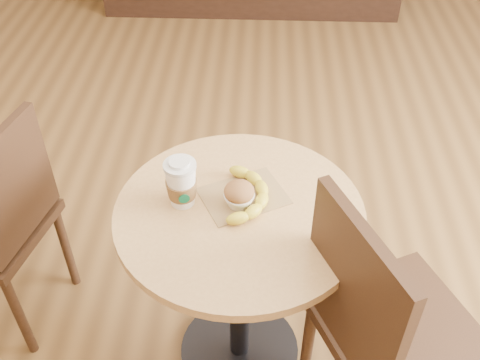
{
  "coord_description": "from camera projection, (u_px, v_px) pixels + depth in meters",
  "views": [
    {
      "loc": [
        0.1,
        -1.09,
        1.89
      ],
      "look_at": [
        0.04,
        0.11,
        0.83
      ],
      "focal_mm": 42.0,
      "sensor_mm": 36.0,
      "label": 1
    }
  ],
  "objects": [
    {
      "name": "coffee_cup",
      "position": [
        181.0,
        184.0,
        1.61
      ],
      "size": [
        0.09,
        0.1,
        0.16
      ],
      "rotation": [
        0.0,
        0.0,
        0.28
      ],
      "color": "white",
      "rests_on": "cafe_table"
    },
    {
      "name": "cafe_table",
      "position": [
        239.0,
        256.0,
        1.76
      ],
      "size": [
        0.73,
        0.73,
        0.75
      ],
      "color": "black",
      "rests_on": "ground"
    },
    {
      "name": "muffin",
      "position": [
        239.0,
        195.0,
        1.61
      ],
      "size": [
        0.09,
        0.09,
        0.08
      ],
      "color": "white",
      "rests_on": "kraft_bag"
    },
    {
      "name": "banana",
      "position": [
        250.0,
        194.0,
        1.65
      ],
      "size": [
        0.16,
        0.28,
        0.04
      ],
      "primitive_type": null,
      "rotation": [
        0.0,
        0.0,
        -0.07
      ],
      "color": "gold",
      "rests_on": "kraft_bag"
    },
    {
      "name": "chair_right",
      "position": [
        382.0,
        326.0,
        1.58
      ],
      "size": [
        0.57,
        0.57,
        0.97
      ],
      "rotation": [
        0.0,
        0.0,
        2.0
      ],
      "color": "#352112",
      "rests_on": "ground"
    },
    {
      "name": "kraft_bag",
      "position": [
        244.0,
        196.0,
        1.67
      ],
      "size": [
        0.3,
        0.27,
        0.0
      ],
      "primitive_type": "cube",
      "rotation": [
        0.0,
        0.0,
        0.47
      ],
      "color": "olive",
      "rests_on": "cafe_table"
    }
  ]
}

